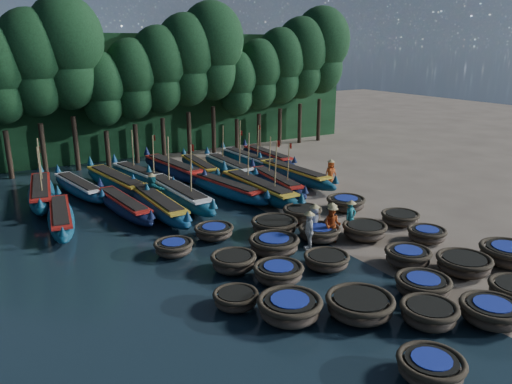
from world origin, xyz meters
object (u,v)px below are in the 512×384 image
coracle_13 (408,257)px  coracle_15 (233,262)px  fisherman_0 (315,219)px  fisherman_2 (332,224)px  coracle_22 (274,226)px  long_boat_12 (142,176)px  coracle_2 (429,314)px  long_boat_4 (178,194)px  long_boat_14 (199,167)px  long_boat_17 (268,157)px  long_boat_11 (116,182)px  coracle_3 (491,312)px  fisherman_6 (331,172)px  coracle_11 (278,272)px  long_boat_10 (79,187)px  long_boat_6 (258,189)px  coracle_19 (400,218)px  coracle_9 (508,254)px  coracle_21 (214,231)px  coracle_8 (464,264)px  long_boat_16 (247,159)px  coracle_7 (423,285)px  long_boat_15 (229,166)px  fisherman_3 (332,219)px  fisherman_4 (309,230)px  coracle_10 (236,299)px  coracle_20 (174,247)px  coracle_18 (364,231)px  long_boat_7 (276,182)px  long_boat_3 (158,205)px  coracle_5 (290,308)px  coracle_12 (327,260)px  long_boat_9 (41,192)px  coracle_16 (274,245)px  long_boat_8 (294,174)px  long_boat_2 (124,205)px  coracle_1 (431,367)px  coracle_6 (360,306)px  coracle_17 (320,233)px  long_boat_13 (173,169)px  long_boat_5 (226,188)px  coracle_23 (302,214)px

coracle_13 → coracle_15: coracle_13 is taller
fisherman_0 → fisherman_2: size_ratio=0.89×
coracle_22 → long_boat_12: size_ratio=0.28×
coracle_2 → long_boat_4: bearing=96.5°
long_boat_14 → long_boat_17: (6.01, 0.01, 0.04)m
long_boat_17 → long_boat_11: bearing=-171.9°
coracle_3 → fisherman_6: (6.52, 16.33, 0.46)m
coracle_11 → long_boat_10: size_ratio=0.31×
long_boat_6 → fisherman_2: (-0.67, -7.80, 0.31)m
coracle_2 → fisherman_0: fisherman_0 is taller
coracle_3 → coracle_19: size_ratio=1.14×
coracle_9 → coracle_21: 13.34m
coracle_8 → long_boat_10: long_boat_10 is taller
long_boat_12 → long_boat_16: size_ratio=1.04×
coracle_7 → long_boat_15: size_ratio=0.29×
long_boat_10 → long_boat_17: size_ratio=0.95×
coracle_15 → coracle_22: size_ratio=0.83×
coracle_15 → long_boat_12: bearing=85.1°
fisherman_3 → fisherman_4: size_ratio=0.91×
coracle_9 → fisherman_4: (-6.37, 5.86, 0.46)m
coracle_10 → coracle_20: 5.56m
coracle_18 → long_boat_7: (1.08, 9.38, 0.09)m
long_boat_3 → long_boat_4: size_ratio=0.94×
long_boat_4 → fisherman_4: bearing=-77.9°
coracle_5 → coracle_12: 4.53m
long_boat_4 → fisherman_3: bearing=-64.8°
coracle_5 → long_boat_9: 19.61m
coracle_16 → long_boat_8: 12.34m
coracle_5 → long_boat_12: long_boat_12 is taller
long_boat_2 → long_boat_17: (13.63, 6.17, 0.02)m
long_boat_14 → coracle_8: bearing=-79.6°
coracle_1 → coracle_6: 3.65m
coracle_12 → long_boat_15: 16.93m
coracle_3 → coracle_17: coracle_3 is taller
coracle_8 → long_boat_11: long_boat_11 is taller
long_boat_12 → long_boat_14: 4.73m
coracle_6 → fisherman_3: 7.87m
coracle_17 → fisherman_2: fisherman_2 is taller
long_boat_16 → coracle_5: bearing=-118.1°
coracle_17 → long_boat_13: size_ratio=0.23×
coracle_5 → fisherman_3: (6.44, 5.48, 0.37)m
coracle_1 → long_boat_8: (9.04, 19.16, 0.17)m
long_boat_5 → long_boat_16: long_boat_16 is taller
coracle_5 → long_boat_2: long_boat_2 is taller
coracle_9 → coracle_23: size_ratio=1.09×
coracle_9 → coracle_18: (-3.26, 5.43, -0.05)m
coracle_15 → long_boat_10: 15.06m
long_boat_10 → coracle_3: bearing=-78.1°
coracle_9 → coracle_11: size_ratio=1.14×
coracle_2 → coracle_9: size_ratio=0.77×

